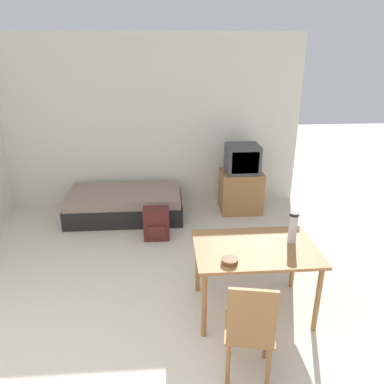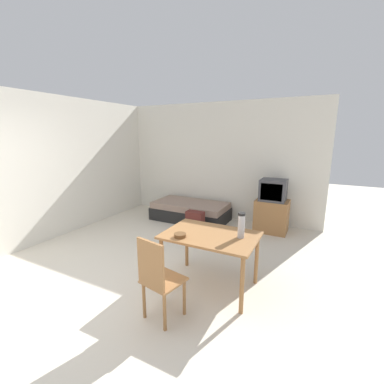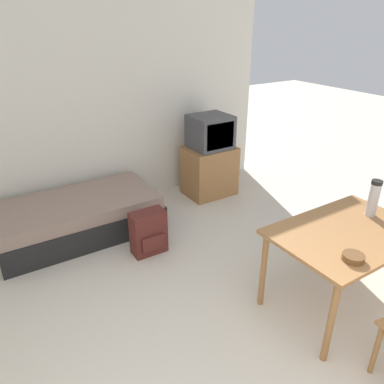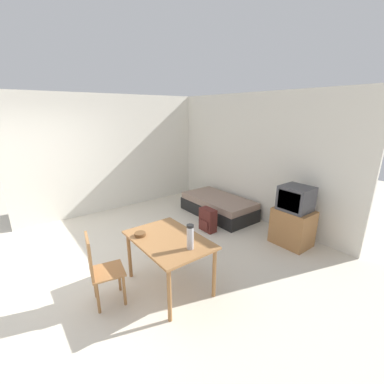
{
  "view_description": "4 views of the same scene",
  "coord_description": "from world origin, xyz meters",
  "px_view_note": "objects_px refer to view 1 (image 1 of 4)",
  "views": [
    {
      "loc": [
        0.41,
        -1.96,
        2.57
      ],
      "look_at": [
        0.72,
        2.18,
        0.89
      ],
      "focal_mm": 35.0,
      "sensor_mm": 36.0,
      "label": 1
    },
    {
      "loc": [
        2.45,
        -1.72,
        1.97
      ],
      "look_at": [
        0.45,
        2.18,
        0.99
      ],
      "focal_mm": 24.0,
      "sensor_mm": 36.0,
      "label": 2
    },
    {
      "loc": [
        -1.1,
        -0.35,
        2.25
      ],
      "look_at": [
        0.47,
        2.15,
        0.85
      ],
      "focal_mm": 35.0,
      "sensor_mm": 36.0,
      "label": 3
    },
    {
      "loc": [
        3.84,
        -0.48,
        2.33
      ],
      "look_at": [
        0.63,
        1.99,
        1.04
      ],
      "focal_mm": 24.0,
      "sensor_mm": 36.0,
      "label": 4
    }
  ],
  "objects_px": {
    "daybed": "(125,204)",
    "dining_table": "(255,255)",
    "mate_bowl": "(230,261)",
    "thermos_flask": "(293,226)",
    "tv": "(241,181)",
    "backpack": "(156,224)",
    "wooden_chair": "(250,329)"
  },
  "relations": [
    {
      "from": "tv",
      "to": "dining_table",
      "type": "xyz_separation_m",
      "value": [
        -0.35,
        -2.4,
        0.14
      ]
    },
    {
      "from": "mate_bowl",
      "to": "thermos_flask",
      "type": "bearing_deg",
      "value": 26.41
    },
    {
      "from": "mate_bowl",
      "to": "tv",
      "type": "bearing_deg",
      "value": 76.34
    },
    {
      "from": "wooden_chair",
      "to": "thermos_flask",
      "type": "bearing_deg",
      "value": 56.92
    },
    {
      "from": "tv",
      "to": "backpack",
      "type": "height_order",
      "value": "tv"
    },
    {
      "from": "mate_bowl",
      "to": "backpack",
      "type": "bearing_deg",
      "value": 110.93
    },
    {
      "from": "dining_table",
      "to": "mate_bowl",
      "type": "distance_m",
      "value": 0.41
    },
    {
      "from": "wooden_chair",
      "to": "backpack",
      "type": "bearing_deg",
      "value": 107.49
    },
    {
      "from": "wooden_chair",
      "to": "thermos_flask",
      "type": "height_order",
      "value": "thermos_flask"
    },
    {
      "from": "tv",
      "to": "mate_bowl",
      "type": "relative_size",
      "value": 7.32
    },
    {
      "from": "dining_table",
      "to": "mate_bowl",
      "type": "relative_size",
      "value": 7.89
    },
    {
      "from": "daybed",
      "to": "mate_bowl",
      "type": "bearing_deg",
      "value": -65.15
    },
    {
      "from": "tv",
      "to": "dining_table",
      "type": "bearing_deg",
      "value": -98.28
    },
    {
      "from": "daybed",
      "to": "mate_bowl",
      "type": "distance_m",
      "value": 2.87
    },
    {
      "from": "thermos_flask",
      "to": "mate_bowl",
      "type": "distance_m",
      "value": 0.76
    },
    {
      "from": "wooden_chair",
      "to": "backpack",
      "type": "relative_size",
      "value": 2.02
    },
    {
      "from": "thermos_flask",
      "to": "wooden_chair",
      "type": "bearing_deg",
      "value": -123.08
    },
    {
      "from": "dining_table",
      "to": "thermos_flask",
      "type": "xyz_separation_m",
      "value": [
        0.37,
        0.07,
        0.26
      ]
    },
    {
      "from": "daybed",
      "to": "dining_table",
      "type": "distance_m",
      "value": 2.77
    },
    {
      "from": "dining_table",
      "to": "mate_bowl",
      "type": "bearing_deg",
      "value": -138.7
    },
    {
      "from": "dining_table",
      "to": "mate_bowl",
      "type": "height_order",
      "value": "mate_bowl"
    },
    {
      "from": "wooden_chair",
      "to": "mate_bowl",
      "type": "distance_m",
      "value": 0.64
    },
    {
      "from": "mate_bowl",
      "to": "daybed",
      "type": "bearing_deg",
      "value": 114.85
    },
    {
      "from": "dining_table",
      "to": "daybed",
      "type": "bearing_deg",
      "value": 122.83
    },
    {
      "from": "daybed",
      "to": "dining_table",
      "type": "xyz_separation_m",
      "value": [
        1.48,
        -2.3,
        0.43
      ]
    },
    {
      "from": "daybed",
      "to": "wooden_chair",
      "type": "distance_m",
      "value": 3.41
    },
    {
      "from": "thermos_flask",
      "to": "dining_table",
      "type": "bearing_deg",
      "value": -169.03
    },
    {
      "from": "dining_table",
      "to": "wooden_chair",
      "type": "relative_size",
      "value": 1.24
    },
    {
      "from": "backpack",
      "to": "wooden_chair",
      "type": "bearing_deg",
      "value": -72.51
    },
    {
      "from": "tv",
      "to": "dining_table",
      "type": "distance_m",
      "value": 2.43
    },
    {
      "from": "dining_table",
      "to": "thermos_flask",
      "type": "relative_size",
      "value": 3.73
    },
    {
      "from": "daybed",
      "to": "dining_table",
      "type": "height_order",
      "value": "dining_table"
    }
  ]
}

